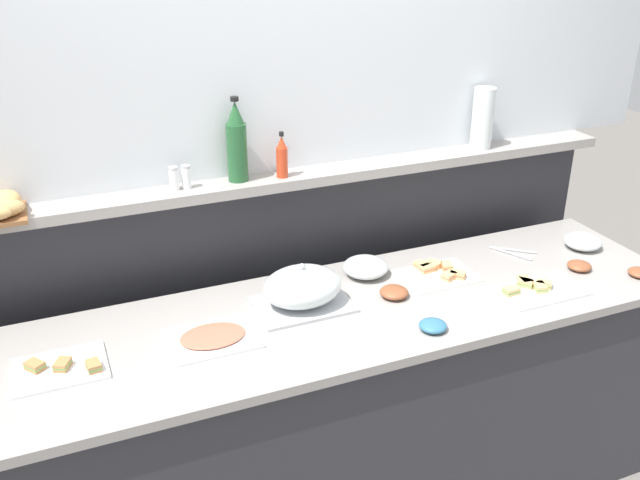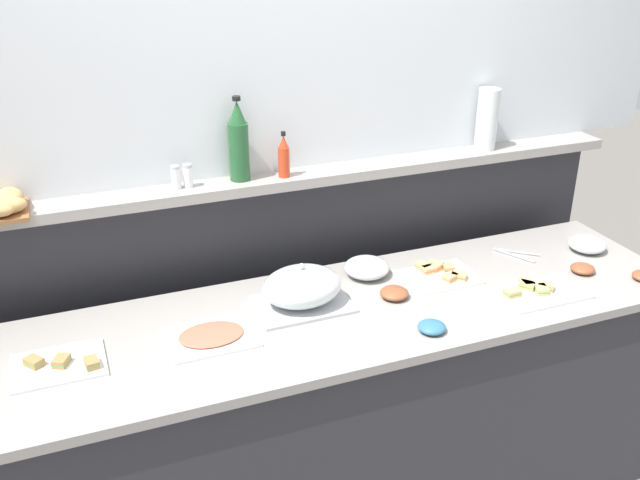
# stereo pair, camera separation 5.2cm
# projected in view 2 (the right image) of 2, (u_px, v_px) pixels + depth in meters

# --- Properties ---
(ground_plane) EXTENTS (12.00, 12.00, 0.00)m
(ground_plane) POSITION_uv_depth(u_px,v_px,m) (280.00, 420.00, 3.36)
(ground_plane) COLOR slate
(buffet_counter) EXTENTS (2.74, 0.69, 0.93)m
(buffet_counter) POSITION_uv_depth(u_px,v_px,m) (327.00, 419.00, 2.66)
(buffet_counter) COLOR #2D2D33
(buffet_counter) RESTS_ON ground_plane
(back_ledge_unit) EXTENTS (2.91, 0.22, 1.30)m
(back_ledge_unit) POSITION_uv_depth(u_px,v_px,m) (282.00, 305.00, 3.01)
(back_ledge_unit) COLOR #2D2D33
(back_ledge_unit) RESTS_ON ground_plane
(sandwich_platter_front) EXTENTS (0.33, 0.19, 0.04)m
(sandwich_platter_front) POSITION_uv_depth(u_px,v_px,m) (538.00, 291.00, 2.58)
(sandwich_platter_front) COLOR white
(sandwich_platter_front) RESTS_ON buffet_counter
(sandwich_platter_rear) EXTENTS (0.28, 0.21, 0.04)m
(sandwich_platter_rear) POSITION_uv_depth(u_px,v_px,m) (60.00, 364.00, 2.17)
(sandwich_platter_rear) COLOR white
(sandwich_platter_rear) RESTS_ON buffet_counter
(sandwich_platter_side) EXTENTS (0.29, 0.21, 0.04)m
(sandwich_platter_side) POSITION_uv_depth(u_px,v_px,m) (439.00, 275.00, 2.70)
(sandwich_platter_side) COLOR white
(sandwich_platter_side) RESTS_ON buffet_counter
(cold_cuts_platter) EXTENTS (0.29, 0.23, 0.02)m
(cold_cuts_platter) POSITION_uv_depth(u_px,v_px,m) (211.00, 336.00, 2.31)
(cold_cuts_platter) COLOR white
(cold_cuts_platter) RESTS_ON buffet_counter
(serving_cloche) EXTENTS (0.34, 0.24, 0.17)m
(serving_cloche) POSITION_uv_depth(u_px,v_px,m) (302.00, 288.00, 2.48)
(serving_cloche) COLOR #B7BABF
(serving_cloche) RESTS_ON buffet_counter
(glass_bowl_large) EXTENTS (0.15, 0.15, 0.06)m
(glass_bowl_large) POSITION_uv_depth(u_px,v_px,m) (587.00, 245.00, 2.91)
(glass_bowl_large) COLOR silver
(glass_bowl_large) RESTS_ON buffet_counter
(glass_bowl_small) EXTENTS (0.17, 0.17, 0.07)m
(glass_bowl_small) POSITION_uv_depth(u_px,v_px,m) (367.00, 268.00, 2.70)
(glass_bowl_small) COLOR silver
(glass_bowl_small) RESTS_ON buffet_counter
(condiment_bowl_dark) EXTENTS (0.11, 0.11, 0.04)m
(condiment_bowl_dark) POSITION_uv_depth(u_px,v_px,m) (394.00, 293.00, 2.55)
(condiment_bowl_dark) COLOR brown
(condiment_bowl_dark) RESTS_ON buffet_counter
(condiment_bowl_cream) EXTENTS (0.10, 0.10, 0.03)m
(condiment_bowl_cream) POSITION_uv_depth(u_px,v_px,m) (432.00, 327.00, 2.35)
(condiment_bowl_cream) COLOR teal
(condiment_bowl_cream) RESTS_ON buffet_counter
(condiment_bowl_teal) EXTENTS (0.09, 0.09, 0.03)m
(condiment_bowl_teal) POSITION_uv_depth(u_px,v_px,m) (583.00, 268.00, 2.74)
(condiment_bowl_teal) COLOR brown
(condiment_bowl_teal) RESTS_ON buffet_counter
(serving_tongs) EXTENTS (0.15, 0.17, 0.01)m
(serving_tongs) POSITION_uv_depth(u_px,v_px,m) (514.00, 253.00, 2.88)
(serving_tongs) COLOR #B7BABF
(serving_tongs) RESTS_ON buffet_counter
(hot_sauce_bottle) EXTENTS (0.04, 0.04, 0.18)m
(hot_sauce_bottle) POSITION_uv_depth(u_px,v_px,m) (284.00, 157.00, 2.63)
(hot_sauce_bottle) COLOR red
(hot_sauce_bottle) RESTS_ON back_ledge_unit
(wine_bottle_green) EXTENTS (0.08, 0.08, 0.32)m
(wine_bottle_green) POSITION_uv_depth(u_px,v_px,m) (239.00, 143.00, 2.57)
(wine_bottle_green) COLOR #23562D
(wine_bottle_green) RESTS_ON back_ledge_unit
(salt_shaker) EXTENTS (0.03, 0.03, 0.09)m
(salt_shaker) POSITION_uv_depth(u_px,v_px,m) (176.00, 177.00, 2.53)
(salt_shaker) COLOR white
(salt_shaker) RESTS_ON back_ledge_unit
(pepper_shaker) EXTENTS (0.03, 0.03, 0.09)m
(pepper_shaker) POSITION_uv_depth(u_px,v_px,m) (188.00, 176.00, 2.54)
(pepper_shaker) COLOR white
(pepper_shaker) RESTS_ON back_ledge_unit
(water_carafe) EXTENTS (0.09, 0.09, 0.26)m
(water_carafe) POSITION_uv_depth(u_px,v_px,m) (487.00, 119.00, 2.92)
(water_carafe) COLOR silver
(water_carafe) RESTS_ON back_ledge_unit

